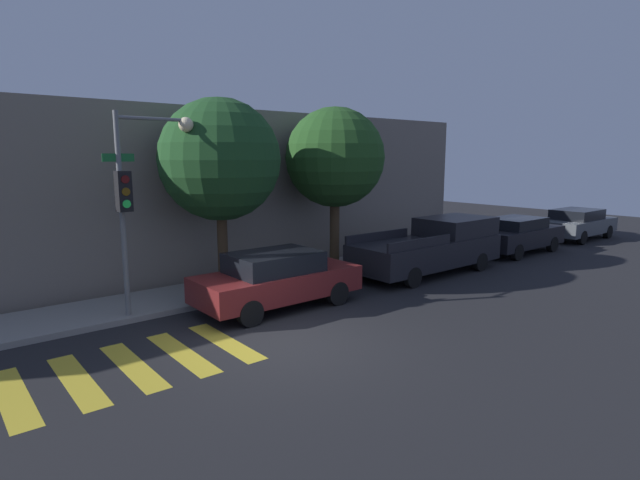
% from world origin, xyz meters
% --- Properties ---
extents(ground_plane, '(60.00, 60.00, 0.00)m').
position_xyz_m(ground_plane, '(0.00, 0.00, 0.00)').
color(ground_plane, black).
extents(sidewalk, '(26.00, 2.21, 0.14)m').
position_xyz_m(sidewalk, '(0.00, 4.31, 0.07)').
color(sidewalk, gray).
rests_on(sidewalk, ground).
extents(building_row, '(26.00, 6.00, 5.29)m').
position_xyz_m(building_row, '(0.00, 8.81, 2.64)').
color(building_row, slate).
rests_on(building_row, ground).
extents(crosswalk, '(4.26, 2.60, 0.00)m').
position_xyz_m(crosswalk, '(-2.83, 0.80, 0.00)').
color(crosswalk, gold).
rests_on(crosswalk, ground).
extents(traffic_light_pole, '(2.17, 0.56, 4.82)m').
position_xyz_m(traffic_light_pole, '(-1.60, 3.37, 3.27)').
color(traffic_light_pole, slate).
rests_on(traffic_light_pole, ground).
extents(sedan_near_corner, '(4.24, 1.81, 1.45)m').
position_xyz_m(sedan_near_corner, '(1.30, 2.10, 0.76)').
color(sedan_near_corner, maroon).
rests_on(sedan_near_corner, ground).
extents(pickup_truck, '(5.58, 2.02, 1.75)m').
position_xyz_m(pickup_truck, '(7.55, 2.10, 0.88)').
color(pickup_truck, black).
rests_on(pickup_truck, ground).
extents(sedan_middle, '(4.38, 1.82, 1.42)m').
position_xyz_m(sedan_middle, '(12.82, 2.10, 0.76)').
color(sedan_middle, black).
rests_on(sedan_middle, ground).
extents(sedan_far_end, '(4.41, 1.88, 1.40)m').
position_xyz_m(sedan_far_end, '(18.20, 2.10, 0.74)').
color(sedan_far_end, '#4C5156').
rests_on(sedan_far_end, ground).
extents(tree_near_corner, '(3.32, 3.32, 5.39)m').
position_xyz_m(tree_near_corner, '(0.94, 4.24, 3.71)').
color(tree_near_corner, '#42301E').
rests_on(tree_near_corner, ground).
extents(tree_midblock, '(3.22, 3.22, 5.39)m').
position_xyz_m(tree_midblock, '(5.08, 4.24, 3.76)').
color(tree_midblock, '#4C3823').
rests_on(tree_midblock, ground).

